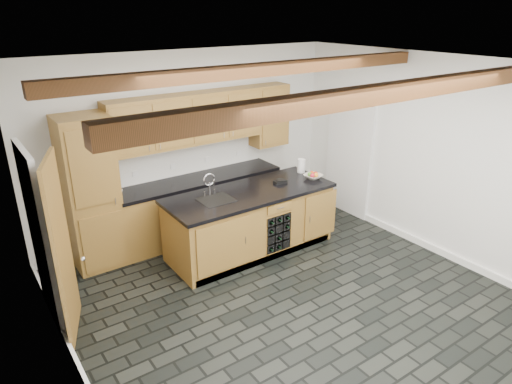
# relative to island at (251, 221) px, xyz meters

# --- Properties ---
(ground) EXTENTS (5.00, 5.00, 0.00)m
(ground) POSITION_rel_island_xyz_m (-0.31, -1.28, -0.46)
(ground) COLOR black
(ground) RESTS_ON ground
(room_shell) EXTENTS (5.01, 5.00, 5.00)m
(room_shell) POSITION_rel_island_xyz_m (-0.39, -0.75, 1.06)
(room_shell) COLOR white
(room_shell) RESTS_ON ground
(back_cabinetry) EXTENTS (3.65, 0.62, 2.20)m
(back_cabinetry) POSITION_rel_island_xyz_m (-0.68, 0.95, 0.51)
(back_cabinetry) COLOR olive
(back_cabinetry) RESTS_ON ground
(island) EXTENTS (2.48, 0.96, 0.93)m
(island) POSITION_rel_island_xyz_m (0.00, 0.00, 0.00)
(island) COLOR olive
(island) RESTS_ON ground
(faucet) EXTENTS (0.45, 0.40, 0.34)m
(faucet) POSITION_rel_island_xyz_m (-0.56, 0.05, 0.50)
(faucet) COLOR black
(faucet) RESTS_ON island
(kitchen_scale) EXTENTS (0.20, 0.13, 0.06)m
(kitchen_scale) POSITION_rel_island_xyz_m (0.54, 0.02, 0.49)
(kitchen_scale) COLOR black
(kitchen_scale) RESTS_ON island
(fruit_bowl) EXTENTS (0.30, 0.30, 0.07)m
(fruit_bowl) POSITION_rel_island_xyz_m (1.07, -0.10, 0.50)
(fruit_bowl) COLOR beige
(fruit_bowl) RESTS_ON island
(fruit_cluster) EXTENTS (0.16, 0.17, 0.07)m
(fruit_cluster) POSITION_rel_island_xyz_m (1.07, -0.10, 0.53)
(fruit_cluster) COLOR red
(fruit_cluster) RESTS_ON fruit_bowl
(paper_towel) EXTENTS (0.12, 0.12, 0.21)m
(paper_towel) POSITION_rel_island_xyz_m (1.11, 0.22, 0.57)
(paper_towel) COLOR white
(paper_towel) RESTS_ON island
(mug) EXTENTS (0.11, 0.11, 0.09)m
(mug) POSITION_rel_island_xyz_m (-1.58, 0.91, 0.51)
(mug) COLOR white
(mug) RESTS_ON back_cabinetry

